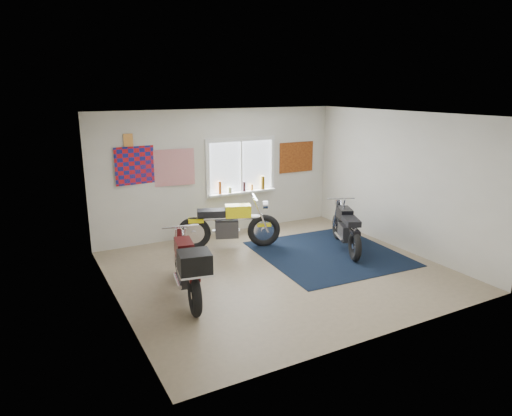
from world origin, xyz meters
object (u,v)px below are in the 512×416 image
navy_rug (328,253)px  maroon_tourer (188,268)px  black_chrome_bike (346,229)px  yellow_triumph (229,226)px

navy_rug → maroon_tourer: size_ratio=1.33×
maroon_tourer → navy_rug: bearing=-68.5°
black_chrome_bike → maroon_tourer: (-3.53, -0.66, 0.10)m
navy_rug → yellow_triumph: yellow_triumph is taller
navy_rug → maroon_tourer: bearing=-169.0°
navy_rug → yellow_triumph: size_ratio=1.31×
black_chrome_bike → maroon_tourer: bearing=124.4°
yellow_triumph → black_chrome_bike: bearing=-10.2°
navy_rug → black_chrome_bike: bearing=7.4°
yellow_triumph → black_chrome_bike: size_ratio=1.14×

